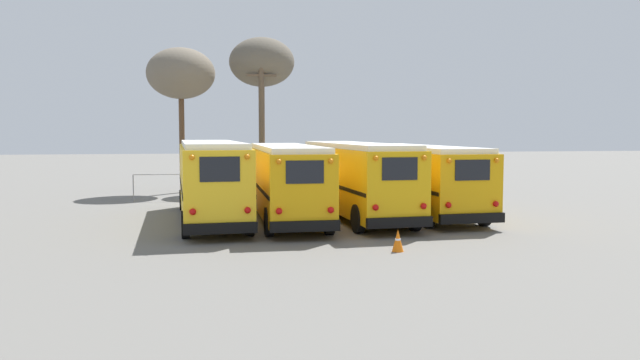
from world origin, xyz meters
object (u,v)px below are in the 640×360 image
(school_bus_3, at_px, (418,177))
(bare_tree_1, at_px, (181,74))
(bare_tree_0, at_px, (262,63))
(traffic_cone, at_px, (398,241))
(utility_pole, at_px, (262,125))
(school_bus_2, at_px, (355,177))
(school_bus_1, at_px, (286,180))
(school_bus_0, at_px, (211,178))

(school_bus_3, distance_m, bare_tree_1, 16.84)
(bare_tree_0, distance_m, traffic_cone, 22.06)
(utility_pole, bearing_deg, school_bus_2, -74.88)
(utility_pole, bearing_deg, school_bus_1, -90.05)
(school_bus_1, relative_size, bare_tree_0, 1.09)
(school_bus_2, distance_m, bare_tree_1, 15.60)
(school_bus_1, distance_m, school_bus_2, 3.08)
(bare_tree_1, height_order, traffic_cone, bare_tree_1)
(bare_tree_1, bearing_deg, school_bus_3, -47.67)
(bare_tree_1, bearing_deg, bare_tree_0, 5.11)
(school_bus_2, xyz_separation_m, utility_pole, (-3.03, 11.21, 2.34))
(school_bus_3, relative_size, traffic_cone, 16.12)
(school_bus_1, bearing_deg, bare_tree_0, 89.14)
(school_bus_1, distance_m, school_bus_3, 6.20)
(school_bus_0, distance_m, school_bus_3, 9.15)
(school_bus_0, height_order, school_bus_2, school_bus_0)
(school_bus_3, bearing_deg, school_bus_2, -167.13)
(school_bus_2, bearing_deg, school_bus_1, -170.19)
(school_bus_0, height_order, bare_tree_1, bare_tree_1)
(school_bus_2, distance_m, utility_pole, 11.85)
(bare_tree_1, bearing_deg, school_bus_1, -70.29)
(school_bus_1, relative_size, school_bus_3, 0.94)
(school_bus_1, relative_size, bare_tree_1, 1.19)
(school_bus_0, relative_size, bare_tree_0, 1.15)
(school_bus_0, xyz_separation_m, traffic_cone, (5.59, -7.59, -1.43))
(school_bus_0, bearing_deg, traffic_cone, -53.63)
(school_bus_0, distance_m, bare_tree_1, 13.75)
(bare_tree_0, bearing_deg, school_bus_0, -103.98)
(bare_tree_1, xyz_separation_m, traffic_cone, (7.21, -20.17, -6.73))
(school_bus_1, bearing_deg, traffic_cone, -70.39)
(school_bus_1, xyz_separation_m, school_bus_3, (6.08, 1.22, -0.04))
(school_bus_2, bearing_deg, bare_tree_0, 102.38)
(bare_tree_0, bearing_deg, traffic_cone, -83.49)
(school_bus_0, relative_size, school_bus_2, 0.99)
(school_bus_3, xyz_separation_m, bare_tree_0, (-5.87, 12.22, 6.21))
(utility_pole, bearing_deg, school_bus_0, -105.08)
(school_bus_0, distance_m, utility_pole, 11.94)
(utility_pole, xyz_separation_m, bare_tree_0, (0.19, 1.71, 3.79))
(school_bus_1, bearing_deg, bare_tree_1, 109.71)
(utility_pole, relative_size, traffic_cone, 11.66)
(school_bus_3, xyz_separation_m, bare_tree_1, (-10.74, 11.79, 5.41))
(utility_pole, height_order, bare_tree_1, bare_tree_1)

